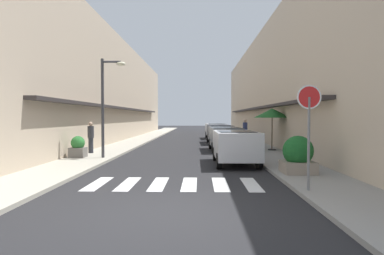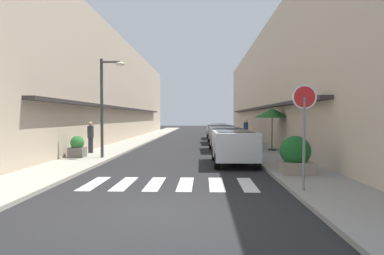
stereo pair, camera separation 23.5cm
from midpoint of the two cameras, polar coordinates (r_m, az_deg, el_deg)
ground_plane at (r=27.45m, az=0.03°, el=-2.58°), size 110.97×110.97×0.00m
sidewalk_left at (r=27.97m, az=-9.37°, el=-2.40°), size 2.33×70.62×0.12m
sidewalk_right at (r=27.67m, az=9.53°, el=-2.44°), size 2.33×70.62×0.12m
building_row_left at (r=30.37m, az=-15.67°, el=6.01°), size 5.50×47.40×8.72m
building_row_right at (r=29.89m, az=16.19°, el=6.42°), size 5.50×47.40×9.08m
crosswalk at (r=10.54m, az=-3.07°, el=-9.54°), size 5.20×2.20×0.01m
parked_car_near at (r=14.78m, az=7.55°, el=-2.73°), size 1.85×3.97×1.47m
parked_car_mid at (r=20.75m, az=5.92°, el=-1.44°), size 1.92×4.01×1.47m
parked_car_far at (r=26.61m, az=5.04°, el=-0.73°), size 1.93×4.55×1.47m
parked_car_distant at (r=32.38m, az=4.48°, el=-0.29°), size 1.96×4.37×1.47m
round_street_sign at (r=9.41m, az=19.18°, el=2.88°), size 0.65×0.07×2.81m
street_lamp at (r=16.77m, az=-13.99°, el=5.12°), size 1.19×0.28×4.76m
cafe_umbrella at (r=20.48m, az=13.75°, el=2.35°), size 2.18×2.18×2.47m
planter_corner at (r=12.33m, az=17.63°, el=-4.57°), size 1.09×1.09×1.31m
planter_midblock at (r=17.34m, az=-18.50°, el=-3.16°), size 0.72×0.72×1.04m
pedestrian_walking_near at (r=19.18m, az=-16.48°, el=-1.48°), size 0.34×0.34×1.70m
pedestrian_walking_far at (r=25.35m, az=9.37°, el=-0.53°), size 0.34×0.34×1.80m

